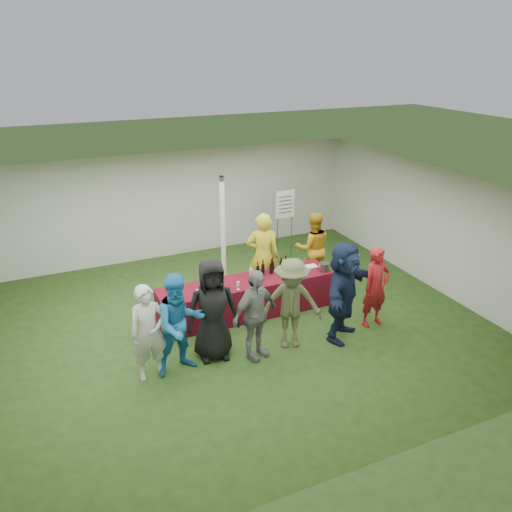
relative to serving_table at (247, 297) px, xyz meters
name	(u,v)px	position (x,y,z in m)	size (l,w,h in m)	color
ground	(222,328)	(-0.67, -0.35, -0.38)	(60.00, 60.00, 0.00)	#284719
tent	(223,240)	(-0.17, 0.85, 0.98)	(10.00, 10.00, 10.00)	white
serving_table	(247,297)	(0.00, 0.00, 0.00)	(3.60, 0.80, 0.75)	maroon
wine_bottles	(272,267)	(0.62, 0.14, 0.50)	(0.75, 0.16, 0.32)	black
wine_glasses	(210,289)	(-0.86, -0.27, 0.49)	(1.18, 0.12, 0.16)	silver
water_bottle	(251,273)	(0.12, 0.08, 0.48)	(0.07, 0.07, 0.23)	silver
bar_towel	(311,267)	(1.50, 0.05, 0.39)	(0.25, 0.18, 0.03)	white
dump_bucket	(324,267)	(1.65, -0.22, 0.46)	(0.22, 0.22, 0.18)	slate
wine_list_sign	(285,210)	(1.99, 2.26, 0.94)	(0.50, 0.03, 1.80)	slate
staff_pourer	(263,256)	(0.60, 0.54, 0.59)	(0.70, 0.46, 1.92)	gold
staff_back	(313,248)	(1.97, 0.81, 0.46)	(0.81, 0.63, 1.67)	#C59216
customer_0	(149,333)	(-2.25, -1.28, 0.46)	(0.61, 0.40, 1.66)	beige
customer_1	(180,324)	(-1.74, -1.31, 0.51)	(0.86, 0.67, 1.77)	#1F75B4
customer_2	(212,310)	(-1.12, -1.15, 0.55)	(0.91, 0.59, 1.86)	black
customer_3	(255,315)	(-0.46, -1.45, 0.46)	(0.98, 0.41, 1.67)	gray
customer_4	(291,304)	(0.27, -1.39, 0.48)	(1.11, 0.64, 1.72)	#505933
customer_5	(343,291)	(1.28, -1.51, 0.58)	(1.77, 0.56, 1.91)	#15203C
customer_6	(376,287)	(2.10, -1.38, 0.44)	(0.59, 0.39, 1.62)	#A8191F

